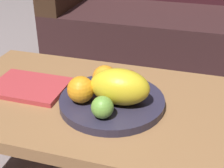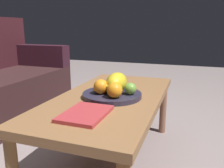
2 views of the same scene
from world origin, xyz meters
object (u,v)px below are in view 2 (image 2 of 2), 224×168
object	(u,v)px
orange_left	(115,90)
banana_bunch	(106,87)
melon_large_front	(117,82)
fruit_bowl	(112,95)
apple_front	(130,89)
apple_left	(101,85)
orange_front	(101,87)
magazine	(86,114)
coffee_table	(110,104)

from	to	relation	value
orange_left	banana_bunch	size ratio (longest dim) A/B	0.55
melon_large_front	fruit_bowl	bearing A→B (deg)	149.53
apple_front	apple_left	distance (m)	0.19
melon_large_front	orange_left	bearing A→B (deg)	-166.59
orange_front	apple_left	world-z (taller)	orange_front
fruit_bowl	magazine	xyz separation A→B (m)	(-0.30, 0.02, -0.00)
banana_bunch	magazine	bearing A→B (deg)	-176.46
orange_front	orange_left	distance (m)	0.10
banana_bunch	magazine	world-z (taller)	banana_bunch
fruit_bowl	orange_left	size ratio (longest dim) A/B	4.00
orange_left	apple_left	distance (m)	0.17
melon_large_front	magazine	xyz separation A→B (m)	(-0.33, 0.03, -0.07)
orange_left	melon_large_front	bearing A→B (deg)	13.41
banana_bunch	coffee_table	bearing A→B (deg)	-34.70
coffee_table	apple_front	distance (m)	0.16
orange_left	banana_bunch	bearing A→B (deg)	44.27
coffee_table	melon_large_front	xyz separation A→B (m)	(0.01, -0.03, 0.13)
fruit_bowl	melon_large_front	world-z (taller)	melon_large_front
fruit_bowl	orange_left	xyz separation A→B (m)	(-0.08, -0.04, 0.05)
coffee_table	magazine	size ratio (longest dim) A/B	4.56
apple_front	magazine	size ratio (longest dim) A/B	0.26
fruit_bowl	apple_left	xyz separation A→B (m)	(0.03, 0.08, 0.04)
fruit_bowl	apple_front	size ratio (longest dim) A/B	5.11
fruit_bowl	orange_front	bearing A→B (deg)	127.79
orange_left	magazine	distance (m)	0.23
apple_front	orange_left	bearing A→B (deg)	145.41
coffee_table	orange_front	bearing A→B (deg)	152.35
melon_large_front	magazine	distance (m)	0.34
fruit_bowl	magazine	distance (m)	0.30
melon_large_front	magazine	bearing A→B (deg)	174.03
fruit_bowl	orange_front	distance (m)	0.08
coffee_table	orange_front	xyz separation A→B (m)	(-0.06, 0.03, 0.11)
magazine	apple_front	bearing A→B (deg)	-21.52
melon_large_front	orange_front	bearing A→B (deg)	135.26
melon_large_front	orange_left	distance (m)	0.12
coffee_table	melon_large_front	distance (m)	0.13
apple_front	coffee_table	bearing A→B (deg)	80.64
fruit_bowl	orange_left	world-z (taller)	orange_left
apple_left	banana_bunch	world-z (taller)	same
orange_left	apple_left	xyz separation A→B (m)	(0.12, 0.12, -0.01)
fruit_bowl	banana_bunch	size ratio (longest dim) A/B	2.19
banana_bunch	orange_left	bearing A→B (deg)	-135.73
melon_large_front	orange_left	world-z (taller)	melon_large_front
apple_left	apple_front	bearing A→B (deg)	-99.74
fruit_bowl	orange_front	world-z (taller)	orange_front
fruit_bowl	orange_front	size ratio (longest dim) A/B	4.08
melon_large_front	apple_left	size ratio (longest dim) A/B	2.93
orange_front	apple_front	xyz separation A→B (m)	(0.04, -0.15, -0.01)
apple_left	magazine	distance (m)	0.34
melon_large_front	apple_left	world-z (taller)	melon_large_front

